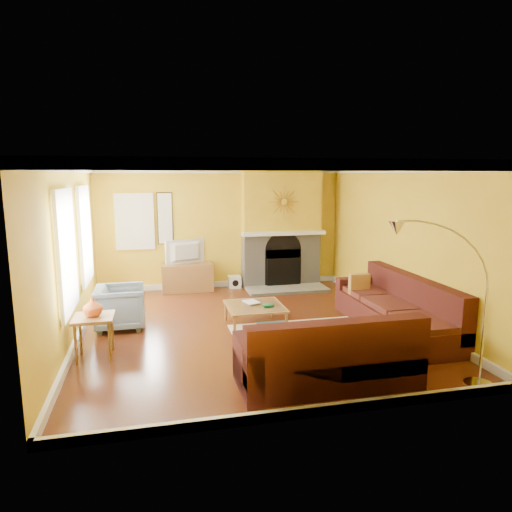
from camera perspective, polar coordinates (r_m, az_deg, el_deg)
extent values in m
cube|color=#602B14|center=(7.80, -0.83, -8.99)|extent=(5.50, 6.00, 0.02)
cube|color=white|center=(7.38, -0.88, 11.41)|extent=(5.50, 6.00, 0.02)
cube|color=gold|center=(10.40, -4.35, 3.49)|extent=(5.50, 0.02, 2.70)
cube|color=gold|center=(4.63, 7.03, -4.88)|extent=(5.50, 0.02, 2.70)
cube|color=gold|center=(7.41, -22.22, 0.09)|extent=(0.02, 6.00, 2.70)
cube|color=gold|center=(8.48, 17.70, 1.55)|extent=(0.02, 6.00, 2.70)
cube|color=white|center=(8.65, -20.69, 2.53)|extent=(0.06, 1.22, 1.72)
cube|color=white|center=(6.79, -22.76, 0.49)|extent=(0.06, 1.22, 1.72)
cube|color=white|center=(10.22, -14.94, 4.19)|extent=(0.82, 0.06, 1.22)
cube|color=white|center=(10.23, -11.30, 4.62)|extent=(0.34, 0.04, 1.14)
cube|color=white|center=(10.27, 3.51, 2.86)|extent=(1.92, 0.22, 0.08)
cube|color=gray|center=(10.21, 3.93, -4.17)|extent=(1.80, 0.70, 0.06)
cube|color=beige|center=(7.35, 7.01, -10.14)|extent=(2.40, 1.80, 0.02)
cube|color=olive|center=(10.23, -8.56, -2.64)|extent=(1.11, 0.50, 0.61)
imported|color=black|center=(10.12, -8.64, 0.51)|extent=(0.90, 0.43, 0.53)
cube|color=white|center=(10.44, -2.72, -3.25)|extent=(0.27, 0.27, 0.27)
imported|color=slate|center=(7.99, -16.58, -6.14)|extent=(0.80, 0.78, 0.73)
imported|color=#D8591E|center=(6.75, -19.74, -5.98)|extent=(0.27, 0.27, 0.28)
imported|color=white|center=(7.80, -1.32, -5.91)|extent=(0.29, 0.35, 0.03)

